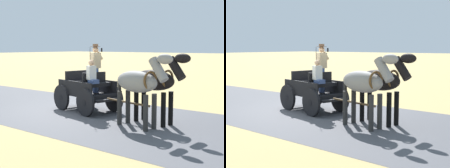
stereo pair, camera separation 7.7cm
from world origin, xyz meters
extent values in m
plane|color=tan|center=(0.00, 0.00, 0.00)|extent=(200.00, 200.00, 0.00)
cube|color=#4C4C51|center=(0.00, 0.00, 0.00)|extent=(5.87, 160.00, 0.01)
cube|color=black|center=(-0.42, 0.55, 0.66)|extent=(1.58, 2.38, 0.12)
cube|color=black|center=(-0.98, 0.65, 0.94)|extent=(0.44, 2.07, 0.44)
cube|color=black|center=(0.14, 0.45, 0.94)|extent=(0.44, 2.07, 0.44)
cube|color=black|center=(-0.20, 1.75, 0.56)|extent=(1.11, 0.43, 0.08)
cube|color=black|center=(-0.64, -0.63, 0.48)|extent=(0.74, 0.33, 0.06)
cube|color=black|center=(-0.31, 1.14, 1.04)|extent=(1.07, 0.54, 0.14)
cube|color=black|center=(-0.34, 0.97, 1.26)|extent=(1.02, 0.27, 0.44)
cube|color=black|center=(-0.51, 0.06, 1.04)|extent=(1.07, 0.54, 0.14)
cube|color=black|center=(-0.54, -0.11, 1.26)|extent=(1.02, 0.27, 0.44)
cylinder|color=black|center=(-0.92, 1.43, 0.48)|extent=(0.27, 0.96, 0.96)
cylinder|color=black|center=(-0.92, 1.43, 0.48)|extent=(0.16, 0.23, 0.21)
cylinder|color=black|center=(0.36, 1.19, 0.48)|extent=(0.27, 0.96, 0.96)
cylinder|color=black|center=(0.36, 1.19, 0.48)|extent=(0.16, 0.23, 0.21)
cylinder|color=black|center=(-1.20, -0.09, 0.48)|extent=(0.27, 0.96, 0.96)
cylinder|color=black|center=(-1.20, -0.09, 0.48)|extent=(0.16, 0.23, 0.21)
cylinder|color=black|center=(0.08, -0.33, 0.48)|extent=(0.27, 0.96, 0.96)
cylinder|color=black|center=(0.08, -0.33, 0.48)|extent=(0.16, 0.23, 0.21)
cylinder|color=brown|center=(-0.02, 2.71, 0.61)|extent=(0.43, 1.98, 0.07)
cylinder|color=black|center=(-0.01, 1.09, 1.74)|extent=(0.02, 0.02, 1.30)
cylinder|color=#384C7F|center=(-0.51, 0.90, 1.17)|extent=(0.22, 0.22, 0.90)
cube|color=tan|center=(-0.51, 0.90, 1.90)|extent=(0.37, 0.28, 0.56)
sphere|color=tan|center=(-0.51, 0.90, 2.30)|extent=(0.22, 0.22, 0.22)
cylinder|color=#473323|center=(-0.51, 0.90, 2.40)|extent=(0.36, 0.36, 0.01)
cylinder|color=#473323|center=(-0.51, 0.90, 2.45)|extent=(0.20, 0.20, 0.10)
cylinder|color=tan|center=(-0.68, 0.97, 2.08)|extent=(0.27, 0.13, 0.32)
cube|color=black|center=(-0.73, 1.00, 2.28)|extent=(0.03, 0.07, 0.14)
cube|color=#384C7F|center=(-0.04, 1.22, 1.18)|extent=(0.33, 0.37, 0.14)
cube|color=silver|center=(-0.06, 1.10, 1.49)|extent=(0.33, 0.25, 0.48)
sphere|color=tan|center=(-0.06, 1.10, 1.84)|extent=(0.20, 0.20, 0.20)
ellipsoid|color=black|center=(-0.23, 3.57, 1.37)|extent=(0.75, 1.62, 0.64)
cylinder|color=black|center=(-0.34, 4.13, 0.53)|extent=(0.15, 0.15, 1.05)
cylinder|color=black|center=(0.02, 4.08, 0.53)|extent=(0.15, 0.15, 1.05)
cylinder|color=black|center=(-0.48, 3.05, 0.53)|extent=(0.15, 0.15, 1.05)
cylinder|color=black|center=(-0.12, 3.00, 0.53)|extent=(0.15, 0.15, 1.05)
cylinder|color=black|center=(-0.13, 4.40, 1.77)|extent=(0.34, 0.68, 0.73)
ellipsoid|color=black|center=(-0.10, 4.62, 2.07)|extent=(0.29, 0.56, 0.28)
cube|color=black|center=(-0.13, 4.38, 1.81)|extent=(0.12, 0.51, 0.56)
cylinder|color=black|center=(-0.33, 2.83, 1.07)|extent=(0.11, 0.11, 0.70)
torus|color=brown|center=(-0.16, 4.11, 1.45)|extent=(0.55, 0.14, 0.55)
ellipsoid|color=gray|center=(0.49, 3.43, 1.37)|extent=(0.80, 1.63, 0.64)
cylinder|color=#272726|center=(0.40, 4.00, 0.53)|extent=(0.15, 0.15, 1.05)
cylinder|color=#272726|center=(0.76, 3.94, 0.53)|extent=(0.15, 0.15, 1.05)
cylinder|color=#272726|center=(0.22, 2.92, 0.53)|extent=(0.15, 0.15, 1.05)
cylinder|color=#272726|center=(0.58, 2.86, 0.53)|extent=(0.15, 0.15, 1.05)
cylinder|color=gray|center=(0.62, 4.26, 1.77)|extent=(0.36, 0.68, 0.73)
ellipsoid|color=gray|center=(0.66, 4.48, 2.07)|extent=(0.30, 0.57, 0.28)
cube|color=#272726|center=(0.62, 4.24, 1.81)|extent=(0.14, 0.51, 0.56)
cylinder|color=#272726|center=(0.37, 2.70, 1.07)|extent=(0.11, 0.11, 0.70)
torus|color=brown|center=(0.58, 3.97, 1.45)|extent=(0.55, 0.16, 0.55)
camera|label=1|loc=(8.63, 9.13, 2.42)|focal=53.88mm
camera|label=2|loc=(8.58, 9.19, 2.42)|focal=53.88mm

